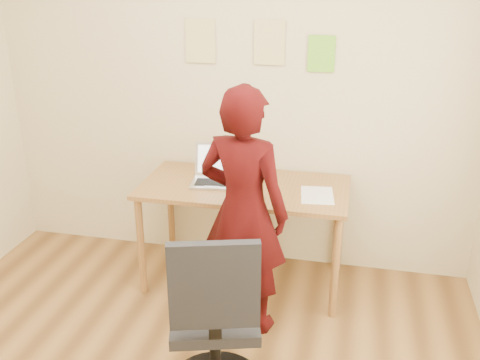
% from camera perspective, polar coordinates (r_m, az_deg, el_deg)
% --- Properties ---
extents(room, '(3.58, 3.58, 2.78)m').
position_cam_1_polar(room, '(2.21, -11.30, 1.26)').
color(room, brown).
rests_on(room, ground).
extents(desk, '(1.40, 0.70, 0.74)m').
position_cam_1_polar(desk, '(3.65, 0.46, -1.82)').
color(desk, '#976234').
rests_on(desk, ground).
extents(laptop, '(0.37, 0.34, 0.24)m').
position_cam_1_polar(laptop, '(3.66, -2.44, 0.62)').
color(laptop, '#B0B0B7').
rests_on(laptop, desk).
extents(paper_sheet, '(0.24, 0.32, 0.00)m').
position_cam_1_polar(paper_sheet, '(3.49, 8.24, -1.60)').
color(paper_sheet, white).
rests_on(paper_sheet, desk).
extents(phone, '(0.09, 0.14, 0.01)m').
position_cam_1_polar(phone, '(3.40, 2.04, -1.96)').
color(phone, black).
rests_on(phone, desk).
extents(wall_note_left, '(0.21, 0.00, 0.30)m').
position_cam_1_polar(wall_note_left, '(3.82, -4.25, 14.59)').
color(wall_note_left, '#DFCF85').
rests_on(wall_note_left, room).
extents(wall_note_mid, '(0.21, 0.00, 0.30)m').
position_cam_1_polar(wall_note_mid, '(3.71, 3.15, 14.45)').
color(wall_note_mid, '#DFCF85').
rests_on(wall_note_mid, room).
extents(wall_note_right, '(0.18, 0.00, 0.24)m').
position_cam_1_polar(wall_note_right, '(3.68, 8.67, 13.16)').
color(wall_note_right, '#77CF2E').
rests_on(wall_note_right, room).
extents(office_chair, '(0.54, 0.55, 0.99)m').
position_cam_1_polar(office_chair, '(2.77, -2.69, -15.68)').
color(office_chair, black).
rests_on(office_chair, ground).
extents(person, '(0.63, 0.48, 1.53)m').
position_cam_1_polar(person, '(3.16, 0.36, -3.44)').
color(person, '#340707').
rests_on(person, ground).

